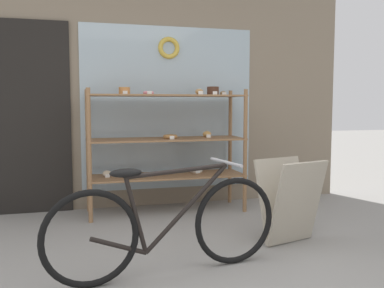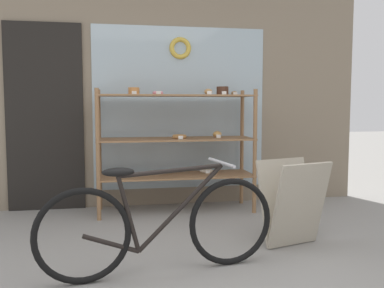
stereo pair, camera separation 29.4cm
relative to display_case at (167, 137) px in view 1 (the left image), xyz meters
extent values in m
cube|color=gray|center=(-0.10, 0.40, 1.04)|extent=(4.82, 0.08, 3.75)
cube|color=#A3B7C1|center=(0.10, 0.35, 0.32)|extent=(2.03, 0.02, 1.90)
cube|color=black|center=(-1.44, 0.35, 0.22)|extent=(0.84, 0.03, 2.10)
torus|color=gold|center=(0.10, 0.34, 1.02)|extent=(0.26, 0.06, 0.26)
cylinder|color=#8E6642|center=(-0.85, -0.24, -0.15)|extent=(0.04, 0.04, 1.36)
cylinder|color=#8E6642|center=(0.83, -0.24, -0.15)|extent=(0.04, 0.04, 1.36)
cylinder|color=#8E6642|center=(-0.85, 0.24, -0.15)|extent=(0.04, 0.04, 1.36)
cylinder|color=#8E6642|center=(0.83, 0.24, -0.15)|extent=(0.04, 0.04, 1.36)
cube|color=#8E6642|center=(-0.01, 0.00, -0.43)|extent=(1.72, 0.52, 0.02)
cube|color=#8E6642|center=(-0.01, 0.00, -0.02)|extent=(1.72, 0.52, 0.02)
cube|color=#8E6642|center=(-0.01, 0.00, 0.46)|extent=(1.72, 0.52, 0.02)
ellipsoid|color=#AD7F4C|center=(0.32, -0.15, 0.50)|extent=(0.09, 0.08, 0.06)
cube|color=white|center=(0.32, -0.20, 0.49)|extent=(0.05, 0.00, 0.04)
ellipsoid|color=beige|center=(-0.66, 0.06, -0.38)|extent=(0.10, 0.08, 0.07)
cube|color=white|center=(-0.66, 0.00, -0.40)|extent=(0.05, 0.00, 0.04)
ellipsoid|color=tan|center=(0.47, 0.05, 0.02)|extent=(0.10, 0.09, 0.07)
cube|color=white|center=(0.47, -0.01, 0.01)|extent=(0.05, 0.00, 0.04)
ellipsoid|color=brown|center=(0.70, 0.14, 0.49)|extent=(0.07, 0.06, 0.05)
cube|color=white|center=(0.70, 0.10, 0.49)|extent=(0.05, 0.00, 0.04)
cylinder|color=#422619|center=(0.49, -0.11, 0.51)|extent=(0.13, 0.13, 0.09)
cube|color=white|center=(0.49, -0.18, 0.49)|extent=(0.05, 0.00, 0.04)
torus|color=#B27A42|center=(0.02, -0.04, 0.01)|extent=(0.16, 0.16, 0.04)
cube|color=white|center=(0.02, -0.13, 0.01)|extent=(0.05, 0.00, 0.04)
torus|color=beige|center=(0.36, 0.10, -0.40)|extent=(0.15, 0.15, 0.03)
cube|color=white|center=(0.36, 0.02, -0.40)|extent=(0.05, 0.00, 0.04)
torus|color=pink|center=(-0.21, 0.00, 0.49)|extent=(0.12, 0.12, 0.04)
cube|color=white|center=(-0.21, -0.07, 0.49)|extent=(0.05, 0.00, 0.04)
cylinder|color=#C67F42|center=(-0.47, 0.00, 0.51)|extent=(0.12, 0.12, 0.08)
cube|color=white|center=(-0.47, -0.07, 0.49)|extent=(0.05, 0.00, 0.04)
torus|color=black|center=(-0.90, -1.83, -0.51)|extent=(0.65, 0.14, 0.65)
torus|color=black|center=(0.15, -1.67, -0.51)|extent=(0.65, 0.14, 0.65)
cylinder|color=black|center=(-0.23, -1.73, -0.37)|extent=(0.63, 0.13, 0.60)
cylinder|color=black|center=(-0.30, -1.74, -0.10)|extent=(0.75, 0.14, 0.07)
cylinder|color=black|center=(-0.60, -1.79, -0.39)|extent=(0.17, 0.06, 0.54)
cylinder|color=black|center=(-0.72, -1.80, -0.58)|extent=(0.39, 0.09, 0.18)
ellipsoid|color=black|center=(-0.67, -1.80, -0.09)|extent=(0.23, 0.12, 0.06)
cylinder|color=#B2B2B7|center=(0.08, -1.69, -0.06)|extent=(0.09, 0.46, 0.02)
cube|color=#B2A893|center=(0.81, -1.43, -0.47)|extent=(0.54, 0.33, 0.72)
cube|color=#B2A893|center=(0.76, -1.26, -0.47)|extent=(0.54, 0.33, 0.72)
camera|label=1|loc=(-0.98, -4.60, 0.36)|focal=40.00mm
camera|label=2|loc=(-0.70, -4.67, 0.36)|focal=40.00mm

